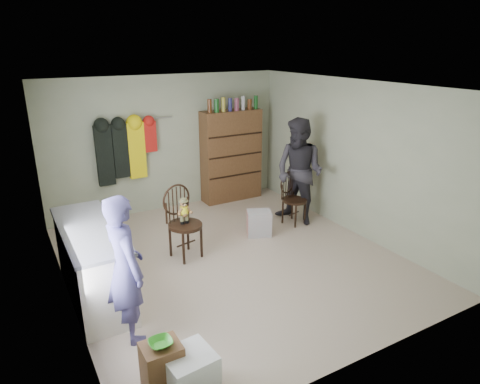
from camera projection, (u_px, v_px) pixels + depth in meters
ground_plane at (232, 259)px, 6.32m from camera, size 5.00×5.00×0.00m
room_walls at (214, 148)px, 6.23m from camera, size 5.00×5.00×5.00m
counter at (93, 263)px, 5.25m from camera, size 0.64×1.86×0.94m
stool at (162, 368)px, 3.87m from camera, size 0.35×0.30×0.49m
bowl at (161, 343)px, 3.78m from camera, size 0.21×0.21×0.05m
plastic_tub at (189, 373)px, 3.86m from camera, size 0.47×0.45×0.41m
chair_front at (183, 217)px, 6.24m from camera, size 0.58×0.58×1.09m
chair_far at (292, 196)px, 7.46m from camera, size 0.51×0.51×0.92m
striped_bag at (259, 223)px, 7.07m from camera, size 0.48×0.44×0.41m
person_left at (125, 269)px, 4.42m from camera, size 0.47×0.65×1.63m
person_right at (299, 172)px, 7.36m from camera, size 0.96×1.08×1.85m
dresser at (231, 155)px, 8.49m from camera, size 1.20×0.39×2.07m
coat_rack at (125, 150)px, 7.47m from camera, size 1.42×0.12×1.09m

